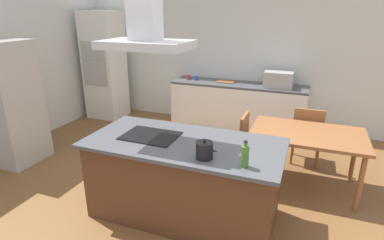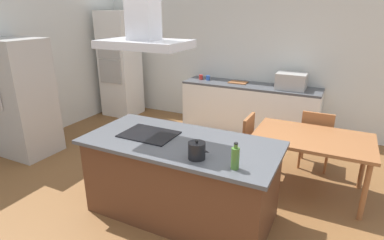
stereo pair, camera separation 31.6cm
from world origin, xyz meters
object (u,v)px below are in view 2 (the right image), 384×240
Objects in this scene: dining_table at (312,143)px; range_hood at (143,22)px; coffee_mug_blue at (208,78)px; cutting_board at (238,82)px; tea_kettle at (197,150)px; coffee_mug_red at (201,77)px; olive_oil_bottle at (235,158)px; chair_facing_back_wall at (316,136)px; refrigerator at (22,99)px; wall_oven_stack at (120,64)px; countertop_microwave at (291,81)px; cooktop at (149,134)px; chair_at_left_end at (240,141)px.

range_hood reaches higher than dining_table.
cutting_board is (0.61, 0.03, -0.04)m from coffee_mug_blue.
cutting_board is (-0.67, 3.22, -0.07)m from tea_kettle.
coffee_mug_red is at bearing 103.66° from range_hood.
cutting_board is (-1.05, 3.25, -0.10)m from olive_oil_bottle.
chair_facing_back_wall is (0.00, 0.67, -0.16)m from dining_table.
refrigerator reaches higher than dining_table.
coffee_mug_red is at bearing 8.10° from wall_oven_stack.
refrigerator is at bearing -144.92° from countertop_microwave.
range_hood is at bearing -79.23° from coffee_mug_blue.
wall_oven_stack reaches higher than dining_table.
olive_oil_bottle reaches higher than tea_kettle.
chair_facing_back_wall is (0.89, 2.10, -0.47)m from tea_kettle.
dining_table is (0.58, -1.74, -0.37)m from countertop_microwave.
countertop_microwave is at bearing 35.08° from refrigerator.
tea_kettle is 0.39m from olive_oil_bottle.
cooktop is 2.00m from dining_table.
cooktop is 3.07m from countertop_microwave.
countertop_microwave reaches higher than dining_table.
cooktop is at bearing -46.60° from wall_oven_stack.
countertop_microwave is at bearing 91.33° from olive_oil_bottle.
countertop_microwave reaches higher than chair_at_left_end.
wall_oven_stack is (-2.50, 2.65, 0.20)m from cooktop.
tea_kettle reaches higher than coffee_mug_blue.
coffee_mug_blue is (-1.67, 3.22, -0.06)m from olive_oil_bottle.
refrigerator is at bearing -166.22° from chair_at_left_end.
countertop_microwave is 3.55m from wall_oven_stack.
tea_kettle is 3.50m from coffee_mug_red.
chair_facing_back_wall is (1.56, -1.12, -0.40)m from cutting_board.
tea_kettle is 0.24× the size of chair_at_left_end.
countertop_microwave is 0.23× the size of wall_oven_stack.
chair_facing_back_wall is at bearing -61.43° from countertop_microwave.
wall_oven_stack is (-1.80, -0.26, 0.16)m from coffee_mug_red.
coffee_mug_blue is at bearing -1.44° from coffee_mug_red.
olive_oil_bottle is 3.76m from refrigerator.
olive_oil_bottle is 3.42m from cutting_board.
countertop_microwave is 0.56× the size of chair_facing_back_wall.
coffee_mug_red is (-1.82, 3.22, -0.06)m from olive_oil_bottle.
olive_oil_bottle is at bearing -60.55° from coffee_mug_red.
olive_oil_bottle is 0.11× the size of wall_oven_stack.
olive_oil_bottle is at bearing -62.64° from coffee_mug_blue.
olive_oil_bottle reaches higher than coffee_mug_blue.
olive_oil_bottle reaches higher than dining_table.
wall_oven_stack reaches higher than chair_facing_back_wall.
chair_facing_back_wall is (4.13, -0.84, -0.59)m from wall_oven_stack.
coffee_mug_red is (-1.75, 0.02, -0.09)m from countertop_microwave.
coffee_mug_red is 0.06× the size of dining_table.
coffee_mug_red is (-0.71, 2.90, 0.04)m from cooktop.
olive_oil_bottle is 2.25m from chair_facing_back_wall.
cooktop is 6.67× the size of coffee_mug_blue.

